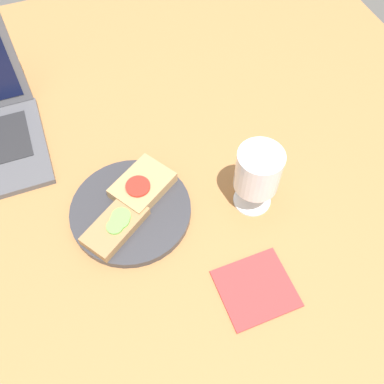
{
  "coord_description": "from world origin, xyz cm",
  "views": [
    {
      "loc": [
        -9.41,
        -44.36,
        71.37
      ],
      "look_at": [
        4.93,
        -6.02,
        8.0
      ],
      "focal_mm": 40.0,
      "sensor_mm": 36.0,
      "label": 1
    }
  ],
  "objects_px": {
    "plate": "(131,211)",
    "wine_glass": "(258,172)",
    "sandwich_with_cucumber": "(116,225)",
    "napkin": "(256,288)",
    "sandwich_with_tomato": "(143,186)"
  },
  "relations": [
    {
      "from": "sandwich_with_tomato",
      "to": "sandwich_with_cucumber",
      "type": "bearing_deg",
      "value": -138.0
    },
    {
      "from": "plate",
      "to": "sandwich_with_cucumber",
      "type": "relative_size",
      "value": 1.66
    },
    {
      "from": "sandwich_with_cucumber",
      "to": "wine_glass",
      "type": "height_order",
      "value": "wine_glass"
    },
    {
      "from": "sandwich_with_cucumber",
      "to": "plate",
      "type": "bearing_deg",
      "value": 42.19
    },
    {
      "from": "sandwich_with_tomato",
      "to": "napkin",
      "type": "height_order",
      "value": "sandwich_with_tomato"
    },
    {
      "from": "sandwich_with_cucumber",
      "to": "napkin",
      "type": "relative_size",
      "value": 1.1
    },
    {
      "from": "plate",
      "to": "sandwich_with_tomato",
      "type": "bearing_deg",
      "value": 41.8
    },
    {
      "from": "sandwich_with_cucumber",
      "to": "sandwich_with_tomato",
      "type": "height_order",
      "value": "sandwich_with_tomato"
    },
    {
      "from": "plate",
      "to": "napkin",
      "type": "height_order",
      "value": "plate"
    },
    {
      "from": "sandwich_with_tomato",
      "to": "wine_glass",
      "type": "distance_m",
      "value": 0.21
    },
    {
      "from": "plate",
      "to": "wine_glass",
      "type": "relative_size",
      "value": 1.6
    },
    {
      "from": "plate",
      "to": "sandwich_with_cucumber",
      "type": "bearing_deg",
      "value": -137.81
    },
    {
      "from": "plate",
      "to": "wine_glass",
      "type": "distance_m",
      "value": 0.24
    },
    {
      "from": "napkin",
      "to": "wine_glass",
      "type": "bearing_deg",
      "value": 67.35
    },
    {
      "from": "napkin",
      "to": "plate",
      "type": "bearing_deg",
      "value": 125.63
    }
  ]
}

